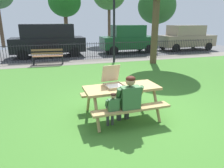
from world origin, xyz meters
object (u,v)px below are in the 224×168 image
object	(u,v)px
adult_at_table	(128,98)
parked_car_right	(186,37)
picnic_table_foreground	(122,93)
far_tree_right	(157,7)
parked_car_center	(128,39)
pizza_box_open	(113,81)
park_bench_center	(48,57)
far_tree_center	(65,2)
lamp_post_walkway	(114,16)
child_at_table	(112,107)
parked_car_left	(48,40)

from	to	relation	value
adult_at_table	parked_car_right	world-z (taller)	parked_car_right
picnic_table_foreground	far_tree_right	world-z (taller)	far_tree_right
picnic_table_foreground	parked_car_center	bearing A→B (deg)	67.73
picnic_table_foreground	pizza_box_open	bearing A→B (deg)	144.82
parked_car_center	picnic_table_foreground	bearing A→B (deg)	-112.27
parked_car_right	pizza_box_open	bearing A→B (deg)	-133.40
park_bench_center	parked_car_center	distance (m)	6.28
far_tree_right	picnic_table_foreground	bearing A→B (deg)	-120.97
park_bench_center	parked_car_right	xyz separation A→B (m)	(10.61, 2.64, 0.59)
parked_car_right	far_tree_center	world-z (taller)	far_tree_center
picnic_table_foreground	lamp_post_walkway	world-z (taller)	lamp_post_walkway
pizza_box_open	child_at_table	world-z (taller)	pizza_box_open
pizza_box_open	parked_car_right	xyz separation A→B (m)	(9.14, 9.66, 0.12)
parked_car_right	parked_car_left	bearing A→B (deg)	180.00
child_at_table	lamp_post_walkway	xyz separation A→B (m)	(2.36, 7.24, 2.00)
park_bench_center	pizza_box_open	bearing A→B (deg)	-78.14
child_at_table	parked_car_left	distance (m)	10.41
child_at_table	adult_at_table	bearing A→B (deg)	5.52
picnic_table_foreground	parked_car_right	bearing A→B (deg)	47.55
park_bench_center	far_tree_center	bearing A→B (deg)	78.09
park_bench_center	parked_car_left	world-z (taller)	parked_car_left
pizza_box_open	child_at_table	size ratio (longest dim) A/B	0.68
parked_car_left	far_tree_center	bearing A→B (deg)	74.12
adult_at_table	parked_car_left	world-z (taller)	parked_car_left
child_at_table	far_tree_center	distance (m)	16.88
parked_car_center	far_tree_center	bearing A→B (deg)	121.47
pizza_box_open	far_tree_right	size ratio (longest dim) A/B	0.11
lamp_post_walkway	far_tree_right	world-z (taller)	far_tree_right
adult_at_table	picnic_table_foreground	bearing A→B (deg)	87.35
parked_car_left	far_tree_center	distance (m)	7.03
far_tree_right	parked_car_center	bearing A→B (deg)	-132.02
park_bench_center	lamp_post_walkway	size ratio (longest dim) A/B	0.40
park_bench_center	parked_car_center	bearing A→B (deg)	25.01
pizza_box_open	far_tree_right	world-z (taller)	far_tree_right
lamp_post_walkway	picnic_table_foreground	bearing A→B (deg)	-106.21
park_bench_center	far_tree_right	world-z (taller)	far_tree_right
far_tree_right	pizza_box_open	bearing A→B (deg)	-121.66
pizza_box_open	picnic_table_foreground	bearing A→B (deg)	-35.18
picnic_table_foreground	pizza_box_open	distance (m)	0.37
adult_at_table	far_tree_center	xyz separation A→B (m)	(0.23, 16.50, 3.22)
parked_car_right	far_tree_right	world-z (taller)	far_tree_right
child_at_table	parked_car_right	distance (m)	13.95
pizza_box_open	adult_at_table	bearing A→B (deg)	-75.78
far_tree_right	parked_car_left	bearing A→B (deg)	-150.91
picnic_table_foreground	park_bench_center	size ratio (longest dim) A/B	1.12
lamp_post_walkway	park_bench_center	bearing A→B (deg)	173.01
park_bench_center	parked_car_right	distance (m)	10.95
adult_at_table	parked_car_left	bearing A→B (deg)	98.47
far_tree_center	pizza_box_open	bearing A→B (deg)	-91.42
parked_car_right	far_tree_center	size ratio (longest dim) A/B	0.85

